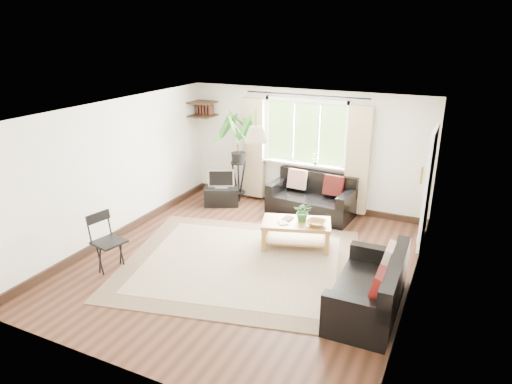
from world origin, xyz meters
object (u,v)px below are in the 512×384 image
at_px(sofa_right, 368,285).
at_px(tv_stand, 222,196).
at_px(palm_stand, 238,159).
at_px(coffee_table, 296,234).
at_px(sofa_back, 311,197).
at_px(folding_chair, 109,243).

bearing_deg(sofa_right, tv_stand, -125.77).
height_order(tv_stand, palm_stand, palm_stand).
distance_m(coffee_table, tv_stand, 2.41).
height_order(coffee_table, tv_stand, coffee_table).
bearing_deg(coffee_table, sofa_right, -41.83).
bearing_deg(sofa_right, coffee_table, -132.69).
height_order(sofa_right, tv_stand, sofa_right).
relative_size(sofa_back, coffee_table, 1.45).
distance_m(sofa_back, palm_stand, 1.72).
bearing_deg(tv_stand, palm_stand, 25.07).
height_order(sofa_back, tv_stand, sofa_back).
height_order(sofa_back, folding_chair, folding_chair).
xyz_separation_m(sofa_right, tv_stand, (-3.60, 2.51, -0.19)).
bearing_deg(folding_chair, tv_stand, 8.33).
height_order(sofa_back, coffee_table, sofa_back).
xyz_separation_m(sofa_right, palm_stand, (-3.35, 2.82, 0.58)).
bearing_deg(palm_stand, tv_stand, -127.98).
bearing_deg(folding_chair, palm_stand, 4.60).
bearing_deg(sofa_back, folding_chair, -116.26).
bearing_deg(sofa_back, palm_stand, -176.15).
relative_size(coffee_table, folding_chair, 1.28).
distance_m(sofa_back, tv_stand, 1.90).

